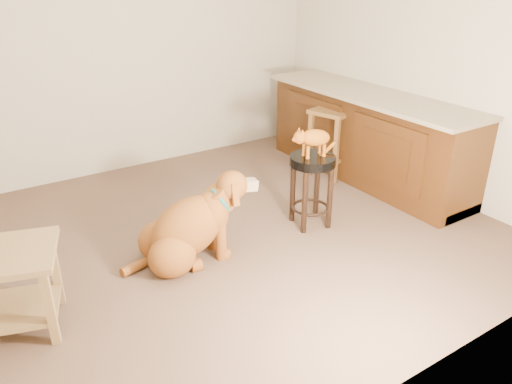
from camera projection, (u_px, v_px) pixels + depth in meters
floor at (224, 235)px, 4.32m from camera, size 4.50×4.00×0.01m
room_shell at (218, 34)px, 3.62m from camera, size 4.54×4.04×2.62m
cabinet_run at (367, 139)px, 5.33m from camera, size 0.70×2.56×0.94m
padded_stool at (312, 177)px, 4.32m from camera, size 0.40×0.40×0.65m
wood_stool at (331, 142)px, 5.40m from camera, size 0.51×0.51×0.75m
side_table at (14, 279)px, 3.08m from camera, size 0.68×0.68×0.56m
golden_retriever at (189, 229)px, 3.85m from camera, size 1.16×0.61×0.74m
tabby_kitten at (313, 139)px, 4.18m from camera, size 0.47×0.19×0.29m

